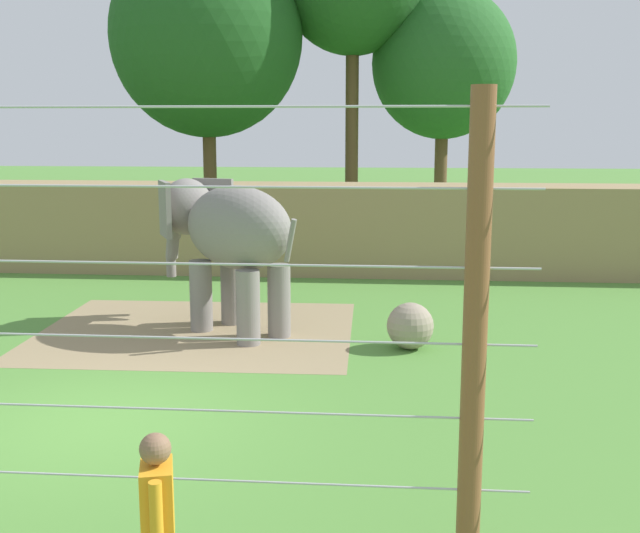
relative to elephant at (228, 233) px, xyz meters
The scene contains 7 objects.
ground_plane 5.02m from the elephant, 100.05° to the right, with size 120.00×120.00×0.00m, color #518938.
dirt_patch 1.92m from the elephant, behind, with size 5.69×4.79×0.01m, color #937F5B.
embankment_wall 6.09m from the elephant, 97.75° to the left, with size 36.00×1.80×2.25m, color #997F56.
elephant is the anchor object (origin of this frame).
enrichment_ball 3.68m from the elephant, 15.77° to the right, with size 0.79×0.79×0.79m, color gray.
tree_behind_wall 13.40m from the elephant, 104.11° to the left, with size 6.24×6.24×9.86m.
tree_right_of_centre 15.19m from the elephant, 71.22° to the left, with size 4.87×4.87×8.35m.
Camera 1 is at (3.65, -9.24, 3.75)m, focal length 44.05 mm.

